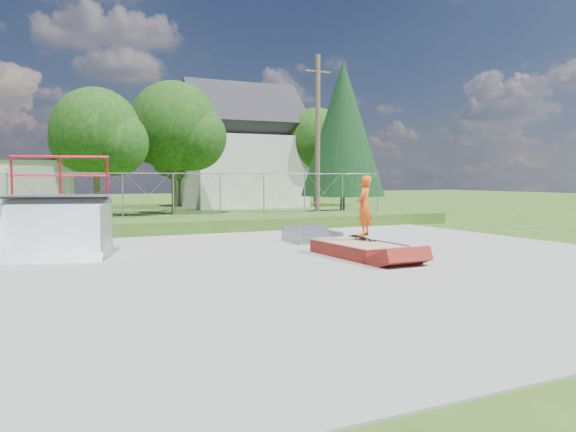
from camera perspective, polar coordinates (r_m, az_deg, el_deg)
name	(u,v)px	position (r m, az deg, el deg)	size (l,w,h in m)	color
ground	(286,267)	(13.42, -0.18, -5.18)	(120.00, 120.00, 0.00)	#285317
concrete_pad	(286,266)	(13.42, -0.18, -5.09)	(20.00, 16.00, 0.04)	#999996
grass_berm	(180,225)	(22.27, -10.89, -0.94)	(24.00, 3.00, 0.50)	#285317
grind_box	(357,250)	(15.07, 6.98, -3.41)	(1.40, 2.77, 0.41)	maroon
quarter_pipe	(52,207)	(15.81, -22.85, 0.86)	(2.72, 2.30, 2.72)	#989AA0
flat_bank_ramp	(312,235)	(18.35, 2.50, -1.97)	(1.51, 1.62, 0.46)	#989AA0
skateboard	(364,239)	(15.51, 7.70, -2.29)	(0.22, 0.80, 0.02)	black
skater	(364,209)	(15.44, 7.73, 0.76)	(0.60, 0.40, 1.65)	#E75C15
chain_link_fence	(173,195)	(23.17, -11.58, 2.09)	(20.00, 0.06, 1.80)	gray
gable_house	(241,153)	(40.74, -4.75, 6.37)	(8.40, 6.08, 8.94)	#BBBBB6
utility_pole	(318,138)	(27.43, 3.03, 7.88)	(0.24, 0.24, 8.00)	brown
tree_left_near	(101,135)	(30.11, -18.44, 7.79)	(4.76, 4.48, 6.65)	brown
tree_center	(179,129)	(32.98, -11.01, 8.63)	(5.44, 5.12, 7.60)	brown
tree_right_far	(320,144)	(41.05, 3.29, 7.35)	(5.10, 4.80, 7.12)	brown
tree_back_mid	(183,156)	(41.30, -10.62, 6.00)	(4.08, 3.84, 5.70)	brown
conifer_tree	(343,128)	(34.08, 5.60, 8.88)	(5.04, 5.04, 9.10)	brown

